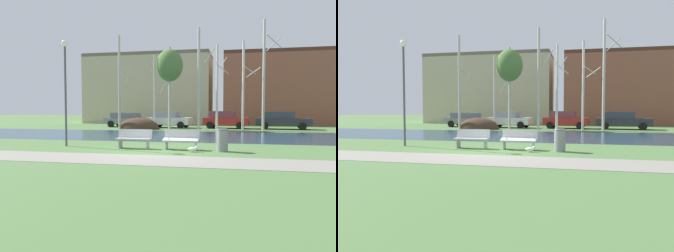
% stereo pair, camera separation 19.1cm
% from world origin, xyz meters
% --- Properties ---
extents(ground_plane, '(120.00, 120.00, 0.00)m').
position_xyz_m(ground_plane, '(0.00, 10.00, 0.00)').
color(ground_plane, '#4C703D').
extents(paved_path_strip, '(60.00, 2.33, 0.01)m').
position_xyz_m(paved_path_strip, '(0.00, -2.32, 0.01)').
color(paved_path_strip, gray).
rests_on(paved_path_strip, ground).
extents(river_band, '(80.00, 8.50, 0.01)m').
position_xyz_m(river_band, '(0.00, 8.07, 0.00)').
color(river_band, '#284256').
rests_on(river_band, ground).
extents(soil_mound, '(3.69, 2.43, 2.05)m').
position_xyz_m(soil_mound, '(-4.98, 14.23, 0.00)').
color(soil_mound, '#423021').
rests_on(soil_mound, ground).
extents(bench_left, '(1.61, 0.58, 0.87)m').
position_xyz_m(bench_left, '(-1.09, 0.84, 0.47)').
color(bench_left, '#B2B5B7').
rests_on(bench_left, ground).
extents(bench_right, '(1.61, 0.58, 0.87)m').
position_xyz_m(bench_right, '(1.09, 0.84, 0.47)').
color(bench_right, '#B2B5B7').
rests_on(bench_right, ground).
extents(trash_bin, '(0.50, 0.50, 0.97)m').
position_xyz_m(trash_bin, '(2.91, 0.57, 0.50)').
color(trash_bin, gray).
rests_on(trash_bin, ground).
extents(seagull, '(0.46, 0.17, 0.27)m').
position_xyz_m(seagull, '(1.72, 0.11, 0.13)').
color(seagull, white).
rests_on(seagull, ground).
extents(streetlamp, '(0.32, 0.32, 5.10)m').
position_xyz_m(streetlamp, '(-4.60, 1.01, 3.43)').
color(streetlamp, '#4C4C51').
rests_on(streetlamp, ground).
extents(birch_far_left, '(1.27, 1.93, 8.14)m').
position_xyz_m(birch_far_left, '(-6.47, 13.50, 4.11)').
color(birch_far_left, '#BCB7A8').
rests_on(birch_far_left, ground).
extents(birch_left, '(1.49, 2.40, 6.43)m').
position_xyz_m(birch_left, '(-3.49, 14.21, 3.27)').
color(birch_left, beige).
rests_on(birch_left, ground).
extents(birch_center_left, '(2.34, 2.34, 7.20)m').
position_xyz_m(birch_center_left, '(-2.31, 14.81, 5.57)').
color(birch_center_left, '#BCB7A8').
rests_on(birch_center_left, ground).
extents(birch_center, '(1.52, 2.39, 8.56)m').
position_xyz_m(birch_center, '(0.38, 14.09, 4.38)').
color(birch_center, '#BCB7A8').
rests_on(birch_center, ground).
extents(birch_center_right, '(1.08, 1.79, 7.24)m').
position_xyz_m(birch_center_right, '(1.86, 14.71, 3.70)').
color(birch_center_right, beige).
rests_on(birch_center_right, ground).
extents(birch_right, '(1.49, 2.36, 7.38)m').
position_xyz_m(birch_right, '(4.04, 14.36, 3.75)').
color(birch_right, beige).
rests_on(birch_right, ground).
extents(birch_far_right, '(1.51, 2.65, 9.13)m').
position_xyz_m(birch_far_right, '(5.70, 14.73, 4.69)').
color(birch_far_right, '#BCB7A8').
rests_on(birch_far_right, ground).
extents(parked_van_nearest_grey, '(4.88, 2.34, 1.40)m').
position_xyz_m(parked_van_nearest_grey, '(-6.96, 17.16, 0.75)').
color(parked_van_nearest_grey, slate).
rests_on(parked_van_nearest_grey, ground).
extents(parked_sedan_second_white, '(4.24, 2.43, 1.50)m').
position_xyz_m(parked_sedan_second_white, '(-2.81, 16.82, 0.79)').
color(parked_sedan_second_white, silver).
rests_on(parked_sedan_second_white, ground).
extents(parked_hatch_third_red, '(4.17, 2.40, 1.58)m').
position_xyz_m(parked_hatch_third_red, '(2.47, 16.88, 0.82)').
color(parked_hatch_third_red, maroon).
rests_on(parked_hatch_third_red, ground).
extents(parked_wagon_fourth_dark, '(4.77, 2.40, 1.54)m').
position_xyz_m(parked_wagon_fourth_dark, '(7.40, 16.68, 0.80)').
color(parked_wagon_fourth_dark, '#282B30').
rests_on(parked_wagon_fourth_dark, ground).
extents(building_beige_block, '(15.51, 6.96, 8.53)m').
position_xyz_m(building_beige_block, '(-7.39, 27.13, 4.26)').
color(building_beige_block, '#BCAD8E').
rests_on(building_beige_block, ground).
extents(building_brick_low, '(15.12, 7.95, 8.26)m').
position_xyz_m(building_brick_low, '(9.59, 27.26, 4.13)').
color(building_brick_low, brown).
rests_on(building_brick_low, ground).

